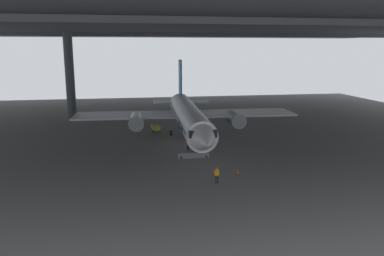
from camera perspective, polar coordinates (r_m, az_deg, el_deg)
ground_plane at (r=52.15m, az=-0.60°, el=-2.77°), size 110.00×110.00×0.00m
hangar_structure at (r=64.23m, az=-2.74°, el=15.02°), size 121.00×99.00×17.41m
airplane_main at (r=56.15m, az=-0.57°, el=1.81°), size 34.21×35.47×11.15m
boarding_stairs at (r=47.11m, az=0.10°, el=-3.44°), size 4.20×1.68×4.59m
crew_worker_near_nose at (r=37.96m, az=3.68°, el=-6.90°), size 0.54×0.30×1.63m
crew_worker_by_stairs at (r=49.92m, az=-0.61°, el=-2.38°), size 0.50×0.36×1.57m
traffic_cone_orange at (r=40.98m, az=6.75°, el=-6.48°), size 0.36×0.36×0.60m
baggage_tug at (r=62.21m, az=-5.42°, el=0.05°), size 1.56×2.35×0.90m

